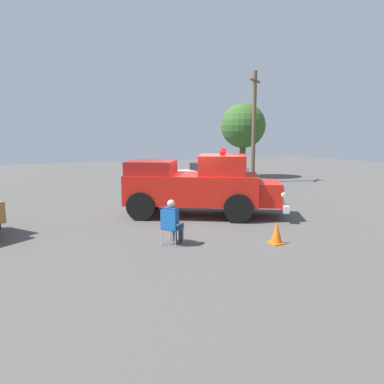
{
  "coord_description": "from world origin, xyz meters",
  "views": [
    {
      "loc": [
        -5.99,
        -12.34,
        3.09
      ],
      "look_at": [
        -0.32,
        0.27,
        0.91
      ],
      "focal_mm": 34.3,
      "sensor_mm": 36.0,
      "label": 1
    }
  ],
  "objects_px": {
    "vintage_fire_truck": "(198,185)",
    "oak_tree_left": "(243,126)",
    "spectator_seated": "(173,220)",
    "classic_hot_rod": "(205,176)",
    "utility_pole": "(254,125)",
    "traffic_cone": "(277,233)",
    "lawn_chair_by_car": "(160,173)",
    "lawn_chair_spare": "(245,175)",
    "lawn_chair_near_truck": "(170,225)"
  },
  "relations": [
    {
      "from": "lawn_chair_spare",
      "to": "oak_tree_left",
      "type": "height_order",
      "value": "oak_tree_left"
    },
    {
      "from": "utility_pole",
      "to": "traffic_cone",
      "type": "relative_size",
      "value": 11.06
    },
    {
      "from": "lawn_chair_by_car",
      "to": "oak_tree_left",
      "type": "distance_m",
      "value": 7.05
    },
    {
      "from": "classic_hot_rod",
      "to": "spectator_seated",
      "type": "height_order",
      "value": "classic_hot_rod"
    },
    {
      "from": "oak_tree_left",
      "to": "vintage_fire_truck",
      "type": "bearing_deg",
      "value": -129.2
    },
    {
      "from": "lawn_chair_by_car",
      "to": "traffic_cone",
      "type": "xyz_separation_m",
      "value": [
        -1.57,
        -14.45,
        -0.28
      ]
    },
    {
      "from": "lawn_chair_near_truck",
      "to": "lawn_chair_spare",
      "type": "bearing_deg",
      "value": 48.74
    },
    {
      "from": "lawn_chair_near_truck",
      "to": "oak_tree_left",
      "type": "distance_m",
      "value": 17.45
    },
    {
      "from": "classic_hot_rod",
      "to": "lawn_chair_by_car",
      "type": "relative_size",
      "value": 4.39
    },
    {
      "from": "lawn_chair_near_truck",
      "to": "lawn_chair_by_car",
      "type": "height_order",
      "value": "same"
    },
    {
      "from": "vintage_fire_truck",
      "to": "lawn_chair_spare",
      "type": "distance_m",
      "value": 9.41
    },
    {
      "from": "oak_tree_left",
      "to": "traffic_cone",
      "type": "distance_m",
      "value": 16.88
    },
    {
      "from": "lawn_chair_near_truck",
      "to": "traffic_cone",
      "type": "distance_m",
      "value": 3.03
    },
    {
      "from": "classic_hot_rod",
      "to": "lawn_chair_by_car",
      "type": "xyz_separation_m",
      "value": [
        -1.32,
        4.0,
        -0.16
      ]
    },
    {
      "from": "vintage_fire_truck",
      "to": "lawn_chair_near_truck",
      "type": "relative_size",
      "value": 6.11
    },
    {
      "from": "spectator_seated",
      "to": "classic_hot_rod",
      "type": "bearing_deg",
      "value": 58.82
    },
    {
      "from": "lawn_chair_by_car",
      "to": "utility_pole",
      "type": "bearing_deg",
      "value": -25.95
    },
    {
      "from": "lawn_chair_near_truck",
      "to": "spectator_seated",
      "type": "xyz_separation_m",
      "value": [
        0.1,
        0.08,
        0.11
      ]
    },
    {
      "from": "oak_tree_left",
      "to": "lawn_chair_spare",
      "type": "bearing_deg",
      "value": -119.74
    },
    {
      "from": "vintage_fire_truck",
      "to": "oak_tree_left",
      "type": "relative_size",
      "value": 1.17
    },
    {
      "from": "lawn_chair_spare",
      "to": "utility_pole",
      "type": "distance_m",
      "value": 3.32
    },
    {
      "from": "vintage_fire_truck",
      "to": "spectator_seated",
      "type": "height_order",
      "value": "vintage_fire_truck"
    },
    {
      "from": "lawn_chair_by_car",
      "to": "utility_pole",
      "type": "distance_m",
      "value": 6.77
    },
    {
      "from": "vintage_fire_truck",
      "to": "utility_pole",
      "type": "bearing_deg",
      "value": 45.31
    },
    {
      "from": "vintage_fire_truck",
      "to": "oak_tree_left",
      "type": "bearing_deg",
      "value": 50.8
    },
    {
      "from": "lawn_chair_spare",
      "to": "spectator_seated",
      "type": "distance_m",
      "value": 13.14
    },
    {
      "from": "lawn_chair_near_truck",
      "to": "spectator_seated",
      "type": "distance_m",
      "value": 0.17
    },
    {
      "from": "lawn_chair_spare",
      "to": "traffic_cone",
      "type": "xyz_separation_m",
      "value": [
        -5.94,
        -11.09,
        -0.28
      ]
    },
    {
      "from": "lawn_chair_spare",
      "to": "utility_pole",
      "type": "height_order",
      "value": "utility_pole"
    },
    {
      "from": "lawn_chair_by_car",
      "to": "traffic_cone",
      "type": "distance_m",
      "value": 14.54
    },
    {
      "from": "lawn_chair_by_car",
      "to": "utility_pole",
      "type": "xyz_separation_m",
      "value": [
        5.43,
        -2.64,
        3.06
      ]
    },
    {
      "from": "lawn_chair_by_car",
      "to": "traffic_cone",
      "type": "bearing_deg",
      "value": -96.21
    },
    {
      "from": "utility_pole",
      "to": "traffic_cone",
      "type": "bearing_deg",
      "value": -120.67
    },
    {
      "from": "utility_pole",
      "to": "traffic_cone",
      "type": "height_order",
      "value": "utility_pole"
    },
    {
      "from": "vintage_fire_truck",
      "to": "lawn_chair_near_truck",
      "type": "distance_m",
      "value": 3.95
    },
    {
      "from": "lawn_chair_spare",
      "to": "oak_tree_left",
      "type": "bearing_deg",
      "value": 60.26
    },
    {
      "from": "classic_hot_rod",
      "to": "oak_tree_left",
      "type": "relative_size",
      "value": 0.84
    },
    {
      "from": "classic_hot_rod",
      "to": "vintage_fire_truck",
      "type": "bearing_deg",
      "value": -118.57
    },
    {
      "from": "spectator_seated",
      "to": "traffic_cone",
      "type": "distance_m",
      "value": 2.98
    },
    {
      "from": "vintage_fire_truck",
      "to": "classic_hot_rod",
      "type": "bearing_deg",
      "value": 61.43
    },
    {
      "from": "classic_hot_rod",
      "to": "utility_pole",
      "type": "height_order",
      "value": "utility_pole"
    },
    {
      "from": "traffic_cone",
      "to": "lawn_chair_by_car",
      "type": "bearing_deg",
      "value": 83.79
    },
    {
      "from": "oak_tree_left",
      "to": "lawn_chair_by_car",
      "type": "bearing_deg",
      "value": -179.29
    },
    {
      "from": "traffic_cone",
      "to": "oak_tree_left",
      "type": "bearing_deg",
      "value": 61.44
    },
    {
      "from": "lawn_chair_near_truck",
      "to": "traffic_cone",
      "type": "bearing_deg",
      "value": -21.57
    },
    {
      "from": "lawn_chair_near_truck",
      "to": "oak_tree_left",
      "type": "relative_size",
      "value": 0.19
    },
    {
      "from": "oak_tree_left",
      "to": "traffic_cone",
      "type": "bearing_deg",
      "value": -118.56
    },
    {
      "from": "classic_hot_rod",
      "to": "traffic_cone",
      "type": "xyz_separation_m",
      "value": [
        -2.9,
        -10.45,
        -0.44
      ]
    },
    {
      "from": "spectator_seated",
      "to": "lawn_chair_spare",
      "type": "bearing_deg",
      "value": 48.86
    },
    {
      "from": "lawn_chair_by_car",
      "to": "spectator_seated",
      "type": "xyz_separation_m",
      "value": [
        -4.28,
        -13.26,
        0.11
      ]
    }
  ]
}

